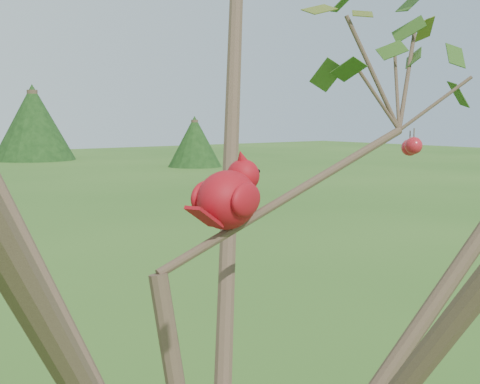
{
  "coord_description": "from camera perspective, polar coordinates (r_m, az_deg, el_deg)",
  "views": [
    {
      "loc": [
        -0.65,
        -0.92,
        2.24
      ],
      "look_at": [
        0.14,
        0.11,
        2.08
      ],
      "focal_mm": 50.0,
      "sensor_mm": 36.0,
      "label": 1
    }
  ],
  "objects": [
    {
      "name": "crabapple_tree",
      "position": [
        1.13,
        -0.61,
        0.83
      ],
      "size": [
        2.35,
        2.05,
        2.95
      ],
      "color": "#3C2920",
      "rests_on": "ground"
    },
    {
      "name": "cardinal",
      "position": [
        1.27,
        -0.92,
        -0.37
      ],
      "size": [
        0.23,
        0.15,
        0.16
      ],
      "rotation": [
        0.0,
        0.0,
        0.41
      ],
      "color": "#A20D15",
      "rests_on": "ground"
    }
  ]
}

